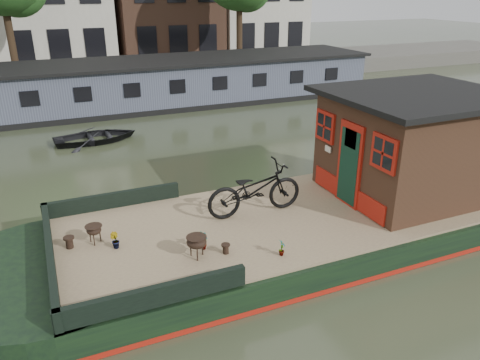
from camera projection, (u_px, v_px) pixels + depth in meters
name	position (u px, v px, depth m)	size (l,w,h in m)	color
ground	(328.00, 232.00, 10.81)	(120.00, 120.00, 0.00)	#2F3723
houseboat_hull	(278.00, 233.00, 10.22)	(14.01, 4.02, 0.60)	black
houseboat_deck	(330.00, 207.00, 10.57)	(11.80, 3.80, 0.05)	#97835D
bow_bulwark	(99.00, 245.00, 8.63)	(3.00, 4.00, 0.35)	black
cabin	(413.00, 143.00, 10.90)	(4.00, 3.50, 2.42)	black
bicycle	(255.00, 189.00, 10.05)	(0.75, 2.15, 1.13)	black
potted_plant_a	(203.00, 241.00, 8.77)	(0.20, 0.13, 0.37)	brown
potted_plant_b	(115.00, 240.00, 8.83)	(0.18, 0.14, 0.32)	brown
potted_plant_e	(282.00, 248.00, 8.58)	(0.17, 0.12, 0.33)	#98442C
brazier_front	(197.00, 247.00, 8.51)	(0.40, 0.40, 0.43)	black
brazier_rear	(94.00, 234.00, 9.00)	(0.35, 0.35, 0.37)	black
bollard_port	(69.00, 242.00, 8.85)	(0.20, 0.20, 0.23)	black
bollard_stbd	(226.00, 249.00, 8.68)	(0.17, 0.17, 0.19)	black
dinghy	(96.00, 133.00, 17.04)	(2.10, 2.94, 0.61)	black
far_houseboat	(166.00, 84.00, 22.30)	(20.40, 4.40, 2.11)	#495062
quay	(138.00, 73.00, 28.01)	(60.00, 6.00, 0.90)	#47443F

